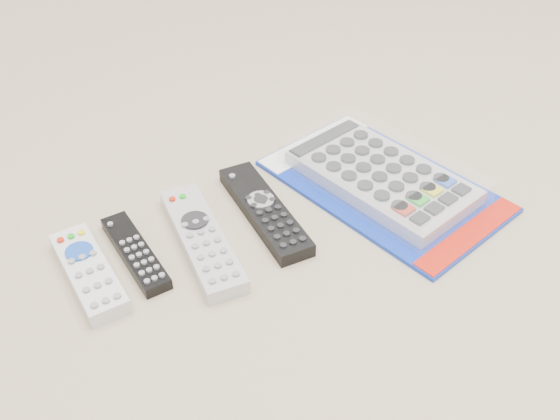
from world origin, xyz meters
TOP-DOWN VIEW (x-y plane):
  - remote_small_grey at (-0.22, 0.03)m, footprint 0.06×0.16m
  - remote_slim_black at (-0.16, 0.04)m, footprint 0.04×0.16m
  - remote_silver_dvd at (-0.08, 0.01)m, footprint 0.09×0.22m
  - remote_large_black at (0.02, 0.01)m, footprint 0.08×0.21m
  - jumbo_remote_packaged at (0.20, -0.03)m, footprint 0.25×0.36m

SIDE VIEW (x-z plane):
  - remote_slim_black at x=-0.16m, z-range 0.00..0.02m
  - remote_large_black at x=0.02m, z-range 0.00..0.02m
  - remote_silver_dvd at x=-0.08m, z-range 0.00..0.02m
  - remote_small_grey at x=-0.22m, z-range 0.00..0.02m
  - jumbo_remote_packaged at x=0.20m, z-range 0.00..0.04m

